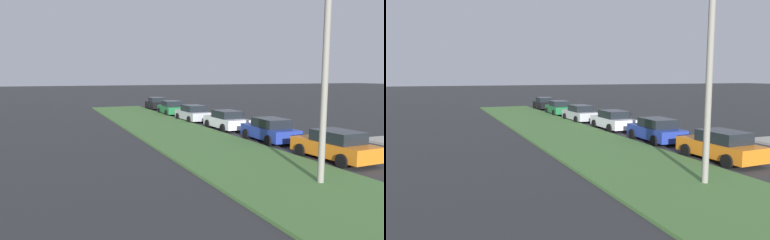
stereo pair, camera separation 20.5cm
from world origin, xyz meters
The scene contains 8 objects.
grass_median centered at (10.00, 6.87, 0.06)m, with size 60.00×6.00×0.12m, color #477238.
parked_car_orange centered at (6.27, 2.53, 0.72)m, with size 4.37×2.15×1.47m.
parked_car_blue centered at (11.77, 2.53, 0.72)m, with size 4.38×2.17×1.47m.
parked_car_white centered at (17.36, 2.68, 0.72)m, with size 4.31×2.04×1.47m.
parked_car_silver centered at (23.05, 3.08, 0.72)m, with size 4.34×2.09×1.47m.
parked_car_green centered at (29.16, 3.03, 0.72)m, with size 4.36×2.14×1.47m.
parked_car_black centered at (35.76, 2.68, 0.72)m, with size 4.36×2.13×1.47m.
streetlight centered at (3.28, 5.72, 4.39)m, with size 0.44×2.88×7.50m.
Camera 2 is at (-7.25, 15.40, 4.09)m, focal length 34.05 mm.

